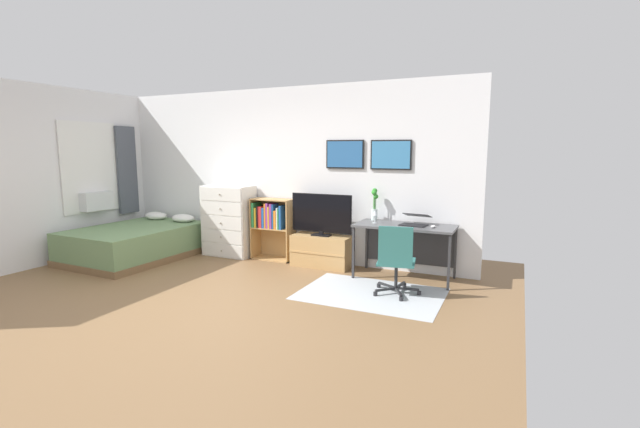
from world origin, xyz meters
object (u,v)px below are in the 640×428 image
Objects in this scene: desk at (406,233)px; bed at (137,242)px; laptop at (415,220)px; tv_stand at (322,251)px; bookshelf at (271,222)px; computer_mouse at (433,226)px; office_chair at (396,259)px; wine_glass at (375,213)px; television at (321,215)px; dresser at (229,221)px; bamboo_vase at (374,204)px.

bed is at bearing -169.69° from desk.
laptop is at bearing -6.62° from desk.
desk is (1.28, -0.03, 0.37)m from tv_stand.
computer_mouse is (2.56, -0.21, 0.16)m from bookshelf.
wine_glass is at bearing 114.36° from office_chair.
tv_stand is 0.68× the size of desk.
tv_stand is 1.04× the size of office_chair.
computer_mouse is (1.66, -0.15, -0.03)m from television.
bed is at bearing -163.34° from laptop.
dresser is at bearing 177.33° from wine_glass.
bamboo_vase is (-0.59, 0.97, 0.52)m from office_chair.
desk is at bearing -179.82° from laptop.
bed is 4.43× the size of bamboo_vase.
tv_stand is (1.68, 0.02, -0.34)m from dresser.
tv_stand is at bearing -171.65° from bamboo_vase.
bed is at bearing -166.22° from bamboo_vase.
bookshelf is at bearing 174.28° from wine_glass.
laptop is (0.04, 0.81, 0.34)m from office_chair.
computer_mouse is 0.81m from wine_glass.
dresser is at bearing -173.74° from laptop.
wine_glass reaches higher than office_chair.
wine_glass reaches higher than laptop.
wine_glass is (3.80, 0.66, 0.61)m from bed.
bed is 19.49× the size of computer_mouse.
television is (1.68, -0.01, 0.21)m from dresser.
desk is at bearing -1.93° from bookshelf.
bookshelf is 2.44m from office_chair.
bed is 2.27× the size of tv_stand.
laptop is at bearing -2.18° from bookshelf.
television reaches higher than desk.
laptop is (0.12, -0.01, 0.19)m from desk.
bookshelf is at bearing 175.84° from television.
desk is at bearing -1.35° from tv_stand.
tv_stand is at bearing -2.75° from bookshelf.
bed is 11.26× the size of wine_glass.
bookshelf is 1.02× the size of television.
computer_mouse is 0.95m from bamboo_vase.
laptop is (3.08, -0.03, 0.22)m from dresser.
television reaches higher than laptop.
television is 1.11× the size of office_chair.
tv_stand is 4.96× the size of wine_glass.
computer_mouse is at bearing -19.91° from desk.
dresser is (1.26, 0.78, 0.32)m from bed.
wine_glass is at bearing -2.67° from dresser.
bamboo_vase is (-0.50, 0.14, 0.37)m from desk.
television reaches higher than tv_stand.
laptop is at bearing -0.54° from dresser.
dresser is 3.35m from computer_mouse.
television is 1.67m from computer_mouse.
wine_glass reaches higher than computer_mouse.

